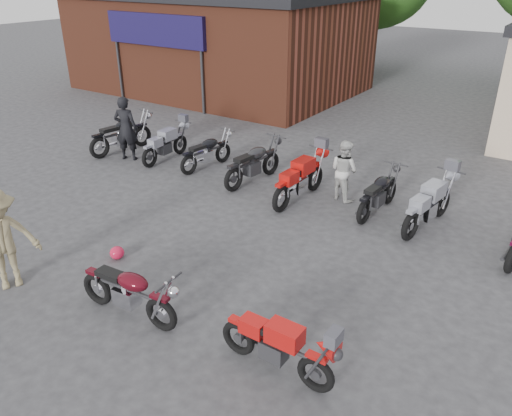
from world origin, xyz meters
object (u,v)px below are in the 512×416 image
Objects in this scene: row_bike_2 at (207,150)px; row_bike_6 at (429,202)px; row_bike_1 at (166,142)px; row_bike_3 at (254,161)px; person_light at (344,170)px; row_bike_0 at (122,132)px; person_tan at (1,240)px; sportbike at (278,343)px; person_dark at (126,128)px; row_bike_4 at (300,177)px; row_bike_5 at (379,191)px; vintage_motorcycle at (128,289)px; helmet at (117,253)px.

row_bike_6 is (6.31, -0.09, 0.07)m from row_bike_2.
row_bike_1 is 0.91× the size of row_bike_3.
person_light reaches higher than row_bike_1.
person_tan is at bearing -140.20° from row_bike_0.
row_bike_6 reaches higher than sportbike.
person_light is 7.59m from person_tan.
person_dark is 1.00× the size of person_tan.
row_bike_2 is at bearing 22.27° from person_light.
sportbike is 5.89m from row_bike_4.
row_bike_1 is at bearing 23.22° from person_light.
row_bike_2 is 3.30m from row_bike_4.
row_bike_0 is 1.13× the size of row_bike_5.
row_bike_0 reaches higher than row_bike_1.
row_bike_1 is at bearing 99.33° from row_bike_6.
person_dark is 1.00× the size of row_bike_1.
row_bike_2 is (-5.90, 5.70, 0.02)m from sportbike.
vintage_motorcycle is 2.59m from person_tan.
row_bike_2 is at bearing 93.27° from row_bike_5.
person_dark is at bearing 134.67° from helmet.
row_bike_3 is 0.97× the size of row_bike_4.
helmet is 5.84m from person_dark.
person_tan is 8.54m from row_bike_6.
row_bike_3 is at bearing 100.42° from vintage_motorcycle.
vintage_motorcycle reaches higher than helmet.
sportbike is at bearing -112.57° from row_bike_0.
vintage_motorcycle is 7.73m from person_dark.
person_light is at bearing 165.46° from person_dark.
person_dark is at bearing 56.05° from person_tan.
row_bike_0 reaches higher than row_bike_3.
row_bike_0 is (-7.18, -0.62, -0.14)m from person_light.
row_bike_1 is 6.57m from row_bike_5.
person_light is 0.71× the size of row_bike_4.
person_tan is 0.91× the size of row_bike_3.
person_light is at bearing 64.20° from helmet.
row_bike_2 is (-1.65, 4.87, 0.40)m from helmet.
row_bike_6 is at bearing 58.15° from vintage_motorcycle.
row_bike_5 is at bearing 54.24° from helmet.
row_bike_0 is (-0.64, 0.37, -0.33)m from person_dark.
row_bike_6 is (0.41, 5.61, 0.09)m from sportbike.
row_bike_5 reaches higher than sportbike.
row_bike_6 is (3.04, 0.34, -0.01)m from row_bike_4.
person_dark is 1.00× the size of row_bike_5.
row_bike_6 reaches higher than row_bike_2.
person_tan is (-0.89, -1.71, 0.82)m from helmet.
person_tan is 6.63m from row_bike_2.
row_bike_4 is 1.02× the size of row_bike_6.
helmet is 0.15× the size of person_dark.
row_bike_0 is 8.21m from row_bike_5.
sportbike is 5.24m from person_tan.
row_bike_4 is at bearing -94.33° from row_bike_3.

